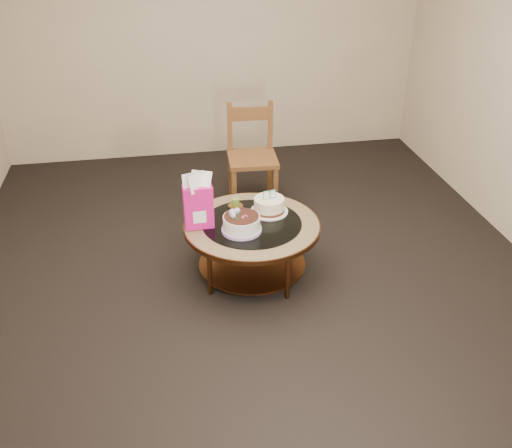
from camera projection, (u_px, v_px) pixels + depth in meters
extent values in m
plane|color=black|center=(252.00, 273.00, 4.45)|extent=(5.00, 5.00, 0.00)
cube|color=tan|center=(211.00, 35.00, 5.93)|extent=(4.50, 0.02, 2.60)
cube|color=tan|center=(396.00, 393.00, 1.67)|extent=(4.50, 0.02, 2.60)
cylinder|color=brown|center=(290.00, 233.00, 4.57)|extent=(0.04, 0.04, 0.42)
cylinder|color=brown|center=(220.00, 230.00, 4.61)|extent=(0.04, 0.04, 0.42)
cylinder|color=brown|center=(210.00, 270.00, 4.12)|extent=(0.04, 0.04, 0.42)
cylinder|color=brown|center=(288.00, 274.00, 4.08)|extent=(0.04, 0.04, 0.42)
cylinder|color=brown|center=(252.00, 263.00, 4.40)|extent=(0.82, 0.82, 0.02)
cylinder|color=brown|center=(252.00, 226.00, 4.23)|extent=(1.02, 1.02, 0.04)
cylinder|color=#977A53|center=(252.00, 224.00, 4.23)|extent=(1.00, 1.00, 0.01)
cylinder|color=black|center=(252.00, 223.00, 4.22)|extent=(0.74, 0.74, 0.01)
cylinder|color=#B996D5|center=(242.00, 229.00, 4.11)|extent=(0.29, 0.29, 0.02)
cylinder|color=silver|center=(242.00, 224.00, 4.09)|extent=(0.27, 0.27, 0.12)
cylinder|color=black|center=(241.00, 216.00, 4.06)|extent=(0.25, 0.25, 0.01)
sphere|color=#B996D5|center=(232.00, 212.00, 4.06)|extent=(0.05, 0.05, 0.05)
sphere|color=#B996D5|center=(237.00, 211.00, 4.09)|extent=(0.05, 0.05, 0.05)
sphere|color=#B996D5|center=(233.00, 216.00, 4.03)|extent=(0.04, 0.04, 0.04)
cone|color=#1D6F2D|center=(238.00, 214.00, 4.07)|extent=(0.04, 0.04, 0.02)
cone|color=#1D6F2D|center=(230.00, 216.00, 4.05)|extent=(0.04, 0.04, 0.02)
cone|color=#1D6F2D|center=(239.00, 211.00, 4.11)|extent=(0.04, 0.03, 0.02)
cone|color=#1D6F2D|center=(237.00, 218.00, 4.02)|extent=(0.04, 0.04, 0.02)
cylinder|color=white|center=(269.00, 211.00, 4.36)|extent=(0.29, 0.29, 0.01)
cylinder|color=#482414|center=(269.00, 210.00, 4.35)|extent=(0.24, 0.24, 0.02)
cylinder|color=beige|center=(269.00, 204.00, 4.33)|extent=(0.23, 0.23, 0.09)
cube|color=#51BD57|center=(266.00, 195.00, 4.28)|extent=(0.04, 0.02, 0.07)
cube|color=white|center=(266.00, 195.00, 4.28)|extent=(0.03, 0.02, 0.05)
cube|color=#3B75C9|center=(273.00, 194.00, 4.30)|extent=(0.04, 0.02, 0.07)
cube|color=white|center=(273.00, 194.00, 4.30)|extent=(0.03, 0.02, 0.05)
cube|color=#DA1477|center=(198.00, 206.00, 4.10)|extent=(0.21, 0.12, 0.32)
cube|color=white|center=(199.00, 213.00, 4.13)|extent=(0.10, 0.12, 0.10)
cube|color=tan|center=(236.00, 207.00, 4.43)|extent=(0.12, 0.12, 0.01)
cylinder|color=gold|center=(236.00, 206.00, 4.42)|extent=(0.11, 0.11, 0.01)
cylinder|color=olive|center=(236.00, 202.00, 4.40)|extent=(0.06, 0.06, 0.06)
cylinder|color=black|center=(235.00, 198.00, 4.39)|extent=(0.00, 0.00, 0.01)
cube|color=brown|center=(252.00, 159.00, 5.21)|extent=(0.46, 0.46, 0.04)
cube|color=brown|center=(234.00, 192.00, 5.15)|extent=(0.04, 0.04, 0.47)
cube|color=brown|center=(275.00, 190.00, 5.19)|extent=(0.04, 0.04, 0.47)
cube|color=brown|center=(231.00, 175.00, 5.47)|extent=(0.04, 0.04, 0.47)
cube|color=brown|center=(270.00, 173.00, 5.51)|extent=(0.04, 0.04, 0.47)
cube|color=brown|center=(230.00, 128.00, 5.23)|extent=(0.04, 0.04, 0.48)
cube|color=brown|center=(270.00, 126.00, 5.27)|extent=(0.04, 0.04, 0.48)
cube|color=brown|center=(250.00, 114.00, 5.19)|extent=(0.38, 0.05, 0.13)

